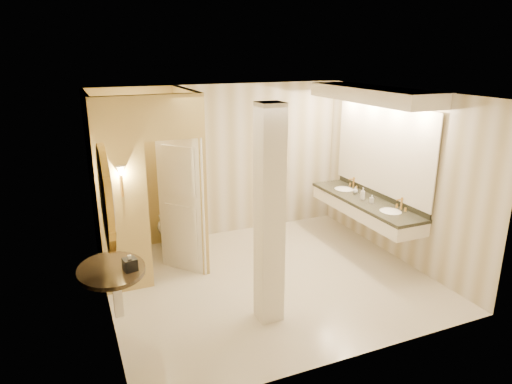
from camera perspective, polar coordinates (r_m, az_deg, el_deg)
floor at (r=6.88m, az=1.58°, el=-10.82°), size 4.50×4.50×0.00m
ceiling at (r=6.09m, az=1.79°, el=12.18°), size 4.50×4.50×0.00m
wall_back at (r=8.15m, az=-4.22°, el=3.83°), size 4.50×0.02×2.70m
wall_front at (r=4.73m, az=11.93°, el=-6.67°), size 4.50×0.02×2.70m
wall_left at (r=5.83m, az=-18.86°, el=-2.61°), size 0.02×4.00×2.70m
wall_right at (r=7.55m, az=17.40°, el=1.97°), size 0.02×4.00×2.70m
toilet_closet at (r=6.88m, az=-10.35°, el=1.35°), size 1.50×1.55×2.70m
wall_sconce at (r=6.16m, az=-16.55°, el=2.37°), size 0.14×0.14×0.42m
vanity at (r=7.62m, az=14.10°, el=4.54°), size 0.75×2.56×2.09m
console_shelf at (r=5.32m, az=-17.94°, el=-4.52°), size 0.94×0.94×1.92m
pillar at (r=5.42m, az=1.69°, el=-3.14°), size 0.29×0.29×2.70m
tissue_box at (r=5.37m, az=-15.48°, el=-8.72°), size 0.17×0.17×0.14m
toilet at (r=7.78m, az=-10.75°, el=-4.60°), size 0.44×0.75×0.76m
soap_bottle_a at (r=7.61m, az=14.27°, el=-0.86°), size 0.07×0.07×0.13m
soap_bottle_b at (r=8.05m, az=12.31°, el=0.24°), size 0.11×0.11×0.12m
soap_bottle_c at (r=7.73m, az=13.21°, el=-0.20°), size 0.10×0.10×0.21m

